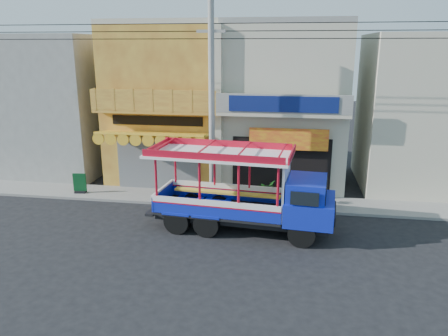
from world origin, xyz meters
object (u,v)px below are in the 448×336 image
(green_sign, at_px, (80,185))
(utility_pole, at_px, (215,94))
(potted_plant_c, at_px, (314,195))
(songthaew_truck, at_px, (255,192))
(potted_plant_a, at_px, (266,190))

(green_sign, bearing_deg, utility_pole, -3.44)
(potted_plant_c, bearing_deg, songthaew_truck, -28.05)
(utility_pole, xyz_separation_m, songthaew_truck, (2.00, -2.56, -3.43))
(utility_pole, bearing_deg, potted_plant_c, 7.57)
(utility_pole, height_order, potted_plant_c, utility_pole)
(utility_pole, distance_m, potted_plant_a, 5.09)
(songthaew_truck, relative_size, potted_plant_c, 8.49)
(utility_pole, height_order, green_sign, utility_pole)
(potted_plant_a, bearing_deg, green_sign, 129.47)
(utility_pole, bearing_deg, songthaew_truck, -52.03)
(songthaew_truck, bearing_deg, potted_plant_a, 86.70)
(songthaew_truck, relative_size, potted_plant_a, 8.40)
(green_sign, xyz_separation_m, potted_plant_c, (11.16, 0.18, 0.02))
(songthaew_truck, height_order, potted_plant_a, songthaew_truck)
(utility_pole, relative_size, potted_plant_a, 32.15)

